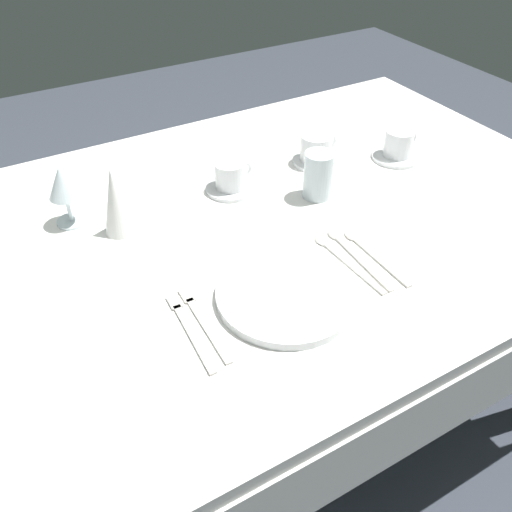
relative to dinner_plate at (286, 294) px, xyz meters
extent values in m
plane|color=#383D47|center=(0.03, 0.26, -0.75)|extent=(6.00, 6.00, 0.00)
cube|color=white|center=(0.03, 0.26, -0.03)|extent=(1.80, 1.10, 0.04)
cube|color=white|center=(0.03, -0.29, -0.14)|extent=(1.80, 0.01, 0.18)
cube|color=white|center=(0.03, 0.81, -0.14)|extent=(1.80, 0.01, 0.18)
cylinder|color=brown|center=(0.83, 0.71, -0.40)|extent=(0.07, 0.07, 0.70)
cylinder|color=white|center=(0.00, 0.00, 0.00)|extent=(0.28, 0.28, 0.02)
cube|color=beige|center=(-0.17, 0.00, -0.01)|extent=(0.02, 0.18, 0.00)
cube|color=beige|center=(-0.17, 0.10, -0.01)|extent=(0.02, 0.04, 0.00)
cube|color=beige|center=(-0.20, -0.01, -0.01)|extent=(0.02, 0.18, 0.00)
cube|color=beige|center=(-0.20, 0.09, -0.01)|extent=(0.02, 0.04, 0.00)
cube|color=beige|center=(0.17, 0.00, -0.01)|extent=(0.02, 0.19, 0.00)
ellipsoid|color=beige|center=(0.16, 0.11, -0.01)|extent=(0.03, 0.04, 0.01)
cube|color=beige|center=(0.20, 0.01, -0.01)|extent=(0.03, 0.20, 0.00)
ellipsoid|color=beige|center=(0.20, 0.12, -0.01)|extent=(0.03, 0.04, 0.01)
cube|color=beige|center=(0.23, -0.01, -0.01)|extent=(0.02, 0.18, 0.00)
ellipsoid|color=beige|center=(0.23, 0.09, -0.01)|extent=(0.03, 0.04, 0.01)
cylinder|color=white|center=(0.35, 0.41, 0.00)|extent=(0.12, 0.12, 0.01)
cylinder|color=white|center=(0.35, 0.41, 0.04)|extent=(0.08, 0.08, 0.07)
torus|color=white|center=(0.39, 0.41, 0.04)|extent=(0.05, 0.01, 0.05)
cylinder|color=white|center=(0.56, 0.32, 0.00)|extent=(0.14, 0.14, 0.01)
cylinder|color=white|center=(0.56, 0.32, 0.04)|extent=(0.08, 0.08, 0.07)
torus|color=white|center=(0.60, 0.32, 0.04)|extent=(0.05, 0.01, 0.05)
cylinder|color=white|center=(0.09, 0.40, 0.00)|extent=(0.13, 0.13, 0.01)
cylinder|color=white|center=(0.09, 0.40, 0.03)|extent=(0.08, 0.08, 0.07)
torus|color=white|center=(0.13, 0.40, 0.04)|extent=(0.05, 0.01, 0.05)
cylinder|color=silver|center=(-0.30, 0.46, -0.01)|extent=(0.07, 0.07, 0.01)
cylinder|color=silver|center=(-0.30, 0.46, 0.03)|extent=(0.01, 0.01, 0.07)
cone|color=silver|center=(-0.30, 0.46, 0.10)|extent=(0.07, 0.07, 0.07)
cylinder|color=silver|center=(0.26, 0.27, 0.05)|extent=(0.07, 0.07, 0.12)
cone|color=white|center=(-0.21, 0.37, 0.07)|extent=(0.07, 0.07, 0.16)
camera|label=1|loc=(-0.43, -0.64, 0.72)|focal=37.86mm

